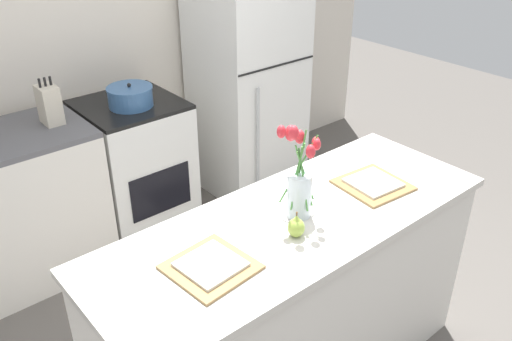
{
  "coord_description": "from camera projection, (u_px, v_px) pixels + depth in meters",
  "views": [
    {
      "loc": [
        -1.31,
        -1.31,
        2.18
      ],
      "look_at": [
        0.0,
        0.25,
        1.05
      ],
      "focal_mm": 38.0,
      "sensor_mm": 36.0,
      "label": 1
    }
  ],
  "objects": [
    {
      "name": "kitchen_island",
      "position": [
        291.0,
        303.0,
        2.45
      ],
      "size": [
        1.8,
        0.66,
        0.93
      ],
      "color": "silver",
      "rests_on": "ground_plane"
    },
    {
      "name": "knife_block",
      "position": [
        49.0,
        105.0,
        3.04
      ],
      "size": [
        0.1,
        0.14,
        0.27
      ],
      "color": "beige",
      "rests_on": "back_counter"
    },
    {
      "name": "plate_setting_right",
      "position": [
        373.0,
        184.0,
        2.45
      ],
      "size": [
        0.31,
        0.31,
        0.02
      ],
      "color": "olive",
      "rests_on": "kitchen_island"
    },
    {
      "name": "back_wall",
      "position": [
        75.0,
        23.0,
        3.36
      ],
      "size": [
        5.2,
        0.08,
        2.7
      ],
      "color": "silver",
      "rests_on": "ground_plane"
    },
    {
      "name": "pear_figurine",
      "position": [
        296.0,
        227.0,
        2.1
      ],
      "size": [
        0.07,
        0.07,
        0.11
      ],
      "color": "#9EBC47",
      "rests_on": "kitchen_island"
    },
    {
      "name": "cooking_pot",
      "position": [
        130.0,
        96.0,
        3.28
      ],
      "size": [
        0.28,
        0.28,
        0.15
      ],
      "color": "#386093",
      "rests_on": "stove_range"
    },
    {
      "name": "stove_range",
      "position": [
        137.0,
        168.0,
        3.58
      ],
      "size": [
        0.6,
        0.61,
        0.92
      ],
      "color": "silver",
      "rests_on": "ground_plane"
    },
    {
      "name": "flower_vase",
      "position": [
        299.0,
        183.0,
        2.17
      ],
      "size": [
        0.17,
        0.16,
        0.43
      ],
      "color": "silver",
      "rests_on": "kitchen_island"
    },
    {
      "name": "refrigerator",
      "position": [
        247.0,
        82.0,
        3.93
      ],
      "size": [
        0.68,
        0.67,
        1.67
      ],
      "color": "white",
      "rests_on": "ground_plane"
    },
    {
      "name": "plate_setting_left",
      "position": [
        211.0,
        266.0,
        1.94
      ],
      "size": [
        0.31,
        0.31,
        0.02
      ],
      "color": "olive",
      "rests_on": "kitchen_island"
    }
  ]
}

